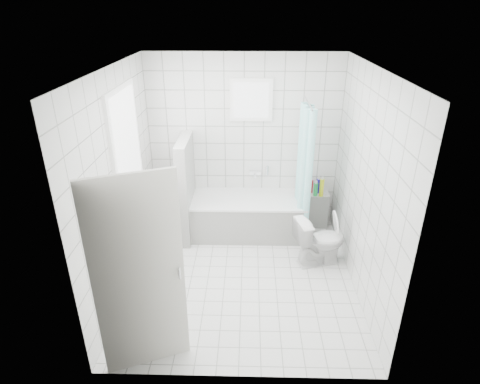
{
  "coord_description": "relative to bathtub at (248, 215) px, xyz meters",
  "views": [
    {
      "loc": [
        0.08,
        -4.17,
        3.2
      ],
      "look_at": [
        -0.03,
        0.35,
        1.05
      ],
      "focal_mm": 30.0,
      "sensor_mm": 36.0,
      "label": 1
    }
  ],
  "objects": [
    {
      "name": "wall_back",
      "position": [
        -0.07,
        0.38,
        1.01
      ],
      "size": [
        2.8,
        0.02,
        2.6
      ],
      "primitive_type": "cube",
      "color": "white",
      "rests_on": "ground"
    },
    {
      "name": "window_sill",
      "position": [
        -1.38,
        -0.82,
        0.57
      ],
      "size": [
        0.18,
        1.02,
        0.08
      ],
      "primitive_type": "cube",
      "color": "white",
      "rests_on": "wall_left"
    },
    {
      "name": "curtain_rod",
      "position": [
        0.77,
        -0.02,
        1.71
      ],
      "size": [
        0.02,
        0.8,
        0.02
      ],
      "primitive_type": "cylinder",
      "rotation": [
        1.57,
        0.0,
        0.0
      ],
      "color": "silver",
      "rests_on": "wall_back"
    },
    {
      "name": "door",
      "position": [
        -0.95,
        -2.46,
        0.71
      ],
      "size": [
        0.76,
        0.33,
        2.0
      ],
      "primitive_type": "cube",
      "rotation": [
        0.0,
        0.0,
        -1.19
      ],
      "color": "silver",
      "rests_on": "ground"
    },
    {
      "name": "ground",
      "position": [
        -0.07,
        -1.12,
        -0.29
      ],
      "size": [
        3.0,
        3.0,
        0.0
      ],
      "primitive_type": "plane",
      "color": "white",
      "rests_on": "ground"
    },
    {
      "name": "window_left",
      "position": [
        -1.43,
        -0.82,
        1.31
      ],
      "size": [
        0.01,
        0.9,
        1.4
      ],
      "primitive_type": "cube",
      "color": "white",
      "rests_on": "wall_left"
    },
    {
      "name": "tub_faucet",
      "position": [
        0.1,
        0.34,
        0.56
      ],
      "size": [
        0.18,
        0.06,
        0.06
      ],
      "primitive_type": "cube",
      "color": "silver",
      "rests_on": "wall_back"
    },
    {
      "name": "ceiling",
      "position": [
        -0.07,
        -1.12,
        2.31
      ],
      "size": [
        3.0,
        3.0,
        0.0
      ],
      "primitive_type": "plane",
      "rotation": [
        3.14,
        0.0,
        0.0
      ],
      "color": "white",
      "rests_on": "ground"
    },
    {
      "name": "tiled_ledge",
      "position": [
        1.03,
        0.26,
        -0.02
      ],
      "size": [
        0.4,
        0.24,
        0.55
      ],
      "primitive_type": "cube",
      "color": "white",
      "rests_on": "ground"
    },
    {
      "name": "window_back",
      "position": [
        0.03,
        0.33,
        1.66
      ],
      "size": [
        0.5,
        0.01,
        0.5
      ],
      "primitive_type": "cube",
      "color": "white",
      "rests_on": "wall_back"
    },
    {
      "name": "wall_right",
      "position": [
        1.33,
        -1.12,
        1.01
      ],
      "size": [
        0.02,
        3.0,
        2.6
      ],
      "primitive_type": "cube",
      "color": "white",
      "rests_on": "ground"
    },
    {
      "name": "wall_front",
      "position": [
        -0.07,
        -2.62,
        1.01
      ],
      "size": [
        2.8,
        0.02,
        2.6
      ],
      "primitive_type": "cube",
      "color": "white",
      "rests_on": "ground"
    },
    {
      "name": "shower_curtain",
      "position": [
        0.77,
        -0.15,
        0.81
      ],
      "size": [
        0.14,
        0.48,
        1.78
      ],
      "primitive_type": null,
      "color": "#4DE4DB",
      "rests_on": "curtain_rod"
    },
    {
      "name": "partition_wall",
      "position": [
        -0.9,
        -0.05,
        0.46
      ],
      "size": [
        0.15,
        0.85,
        1.5
      ],
      "primitive_type": "cube",
      "color": "white",
      "rests_on": "ground"
    },
    {
      "name": "ledge_bottles",
      "position": [
        1.04,
        0.23,
        0.37
      ],
      "size": [
        0.21,
        0.19,
        0.27
      ],
      "color": "#2617B9",
      "rests_on": "tiled_ledge"
    },
    {
      "name": "toilet",
      "position": [
        0.96,
        -0.76,
        0.05
      ],
      "size": [
        0.74,
        0.54,
        0.68
      ],
      "primitive_type": "imported",
      "rotation": [
        0.0,
        0.0,
        1.85
      ],
      "color": "white",
      "rests_on": "ground"
    },
    {
      "name": "bathtub",
      "position": [
        0.0,
        0.0,
        0.0
      ],
      "size": [
        1.67,
        0.77,
        0.58
      ],
      "color": "white",
      "rests_on": "ground"
    },
    {
      "name": "sill_bottles",
      "position": [
        -1.37,
        -0.82,
        0.74
      ],
      "size": [
        0.16,
        0.74,
        0.33
      ],
      "color": "#C2619E",
      "rests_on": "window_sill"
    },
    {
      "name": "wall_left",
      "position": [
        -1.47,
        -1.12,
        1.01
      ],
      "size": [
        0.02,
        3.0,
        2.6
      ],
      "primitive_type": "cube",
      "color": "white",
      "rests_on": "ground"
    }
  ]
}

